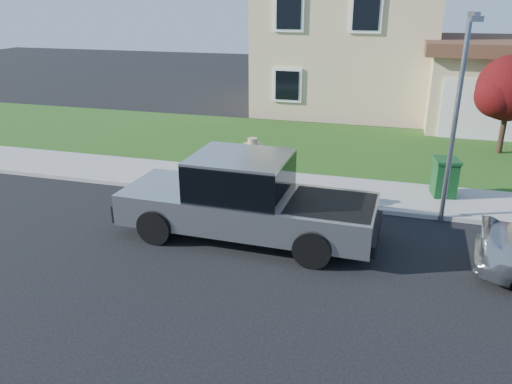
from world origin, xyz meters
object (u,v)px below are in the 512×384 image
pickup_truck (246,200)px  ornamental_tree (511,92)px  woman (253,179)px  trash_bin (445,177)px  street_lamp (457,110)px

pickup_truck → ornamental_tree: 11.02m
woman → trash_bin: (4.75, 2.30, -0.28)m
ornamental_tree → trash_bin: size_ratio=3.26×
ornamental_tree → street_lamp: street_lamp is taller
woman → street_lamp: size_ratio=0.41×
ornamental_tree → pickup_truck: bearing=-128.1°
street_lamp → woman: bearing=-179.6°
pickup_truck → street_lamp: 5.24m
pickup_truck → trash_bin: (4.53, 3.61, -0.23)m
woman → ornamental_tree: size_ratio=0.59×
trash_bin → street_lamp: bearing=-103.0°
woman → ornamental_tree: 10.18m
woman → street_lamp: bearing=-158.2°
street_lamp → ornamental_tree: bearing=61.7°
trash_bin → pickup_truck: bearing=-150.7°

